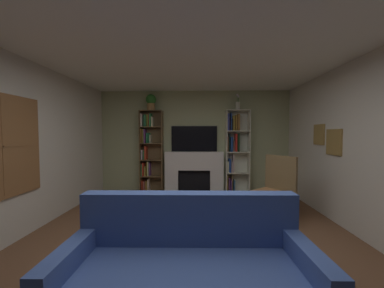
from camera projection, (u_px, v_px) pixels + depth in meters
name	position (u px, v px, depth m)	size (l,w,h in m)	color
ground_plane	(189.00, 259.00, 2.57)	(7.42, 7.42, 0.00)	brown
wall_back_accent	(194.00, 141.00, 5.63)	(4.95, 0.06, 2.60)	#A4AD81
ceiling	(189.00, 34.00, 2.45)	(4.95, 6.30, 0.06)	white
fireplace	(194.00, 171.00, 5.53)	(1.58, 0.50, 1.04)	white
tv	(194.00, 139.00, 5.57)	(1.17, 0.06, 0.65)	black
bookshelf_left	(149.00, 151.00, 5.55)	(0.58, 0.26, 2.09)	brown
bookshelf_right	(234.00, 150.00, 5.46)	(0.58, 0.32, 2.09)	silver
potted_plant	(151.00, 102.00, 5.44)	(0.25, 0.25, 0.40)	#9F7644
vase_with_flowers	(238.00, 104.00, 5.37)	(0.11, 0.11, 0.40)	beige
couch	(188.00, 279.00, 1.76)	(2.00, 0.88, 0.94)	#3D589C
armchair	(275.00, 189.00, 3.78)	(0.81, 0.81, 1.11)	brown
coffee_table	(191.00, 233.00, 2.51)	(0.76, 0.47, 0.40)	brown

